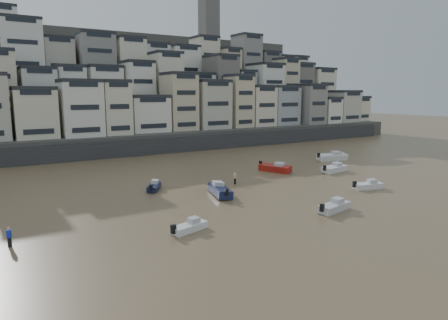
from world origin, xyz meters
TOP-DOWN VIEW (x-y plane):
  - ground at (0.00, 0.00)m, footprint 400.00×400.00m
  - harbor_wall at (10.00, 65.00)m, footprint 140.00×3.00m
  - hillside at (14.73, 104.84)m, footprint 141.04×66.00m
  - boat_g at (35.44, 38.79)m, footprint 6.85×3.42m
  - boat_d at (27.05, 30.52)m, footprint 5.82×2.63m
  - boat_c at (3.27, 27.60)m, footprint 3.55×6.41m
  - boat_a at (10.27, 15.07)m, footprint 5.16×2.52m
  - boat_e at (19.05, 35.98)m, footprint 3.92×6.28m
  - boat_f at (-2.72, 34.69)m, footprint 3.52×4.34m
  - boat_b at (21.99, 19.90)m, footprint 4.74×2.55m
  - boat_j at (-6.13, 17.71)m, footprint 4.27×2.34m
  - person_blue at (-20.72, 22.27)m, footprint 0.44×0.44m
  - person_pink at (8.39, 31.88)m, footprint 0.44×0.44m

SIDE VIEW (x-z plane):
  - ground at x=0.00m, z-range 0.00..0.00m
  - boat_j at x=-6.13m, z-range 0.00..1.11m
  - boat_f at x=-2.72m, z-range 0.00..1.17m
  - boat_b at x=21.99m, z-range 0.00..1.23m
  - boat_a at x=10.27m, z-range 0.00..1.35m
  - boat_d at x=27.05m, z-range 0.00..1.53m
  - boat_e at x=19.05m, z-range 0.00..1.63m
  - boat_c at x=3.27m, z-range 0.00..1.66m
  - person_blue at x=-20.72m, z-range 0.00..1.74m
  - person_pink at x=8.39m, z-range 0.00..1.74m
  - boat_g at x=35.44m, z-range 0.00..1.79m
  - harbor_wall at x=10.00m, z-range 0.00..3.50m
  - hillside at x=14.73m, z-range -11.99..38.01m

